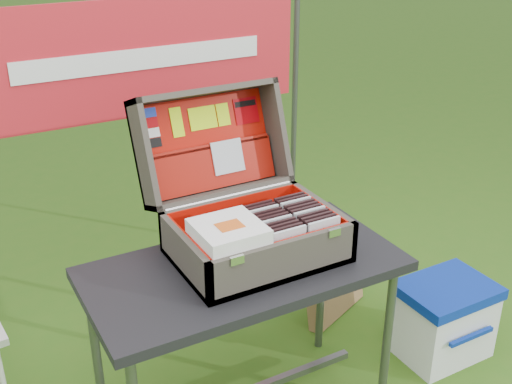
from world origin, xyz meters
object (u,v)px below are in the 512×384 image
suitcase (249,185)px  table (245,344)px  cardboard_box (334,275)px  cooler (443,319)px

suitcase → table: bearing=-128.3°
suitcase → cardboard_box: suitcase is taller
cooler → cardboard_box: 0.58m
cardboard_box → cooler: bearing=-86.4°
table → cooler: table is taller
cardboard_box → suitcase: bearing=-175.9°
suitcase → cooler: 1.26m
table → cooler: bearing=-4.5°
table → suitcase: bearing=52.0°
table → suitcase: (0.07, 0.09, 0.64)m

